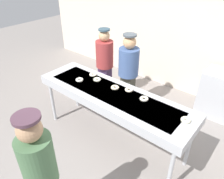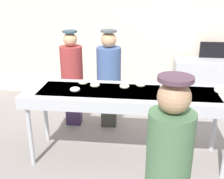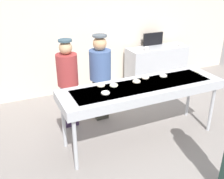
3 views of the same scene
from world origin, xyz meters
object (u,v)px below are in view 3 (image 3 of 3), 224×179
Objects in this scene: sugar_donut_1 at (114,85)px; sugar_donut_6 at (105,93)px; worker_assistant at (68,79)px; sugar_donut_2 at (101,85)px; worker_baker at (100,72)px; fryer_conveyor at (143,90)px; sugar_donut_4 at (198,71)px; sugar_donut_3 at (137,81)px; paper_cup_1 at (181,45)px; paper_cup_0 at (146,49)px; prep_counter at (156,66)px; menu_display at (153,39)px; sugar_donut_5 at (145,77)px; sugar_donut_0 at (163,76)px.

sugar_donut_6 is (-0.22, -0.19, 0.00)m from sugar_donut_1.
sugar_donut_6 is at bearing 122.18° from worker_assistant.
worker_baker is at bearing 68.64° from sugar_donut_2.
fryer_conveyor is 20.54× the size of sugar_donut_4.
sugar_donut_3 is 2.61m from paper_cup_1.
paper_cup_0 is 0.93m from paper_cup_1.
prep_counter is at bearing 41.99° from sugar_donut_1.
prep_counter is (0.38, 1.79, -0.53)m from sugar_donut_4.
sugar_donut_2 is 3.03m from paper_cup_1.
fryer_conveyor is 1.13m from sugar_donut_4.
sugar_donut_3 reaches higher than fryer_conveyor.
sugar_donut_3 is 1.98m from paper_cup_0.
worker_assistant is at bearing -153.75° from menu_display.
worker_baker reaches higher than worker_assistant.
sugar_donut_5 is 1.30× the size of paper_cup_0.
menu_display is at bearing 54.13° from fryer_conveyor.
paper_cup_0 is 0.19× the size of menu_display.
sugar_donut_2 is 0.75m from worker_assistant.
sugar_donut_5 is 1.00× the size of sugar_donut_6.
sugar_donut_2 reaches higher than fryer_conveyor.
sugar_donut_4 is at bearing -119.43° from paper_cup_1.
sugar_donut_5 is (-0.96, 0.12, 0.00)m from sugar_donut_4.
paper_cup_0 is at bearing -137.50° from menu_display.
paper_cup_0 is (1.72, 1.51, -0.02)m from sugar_donut_2.
paper_cup_0 reaches higher than sugar_donut_0.
paper_cup_1 is (1.57, 1.55, -0.02)m from sugar_donut_0.
sugar_donut_2 is (-1.07, 0.06, 0.00)m from sugar_donut_0.
fryer_conveyor is 1.66× the size of worker_assistant.
sugar_donut_2 is 1.00× the size of sugar_donut_5.
sugar_donut_0 is at bearing 10.73° from sugar_donut_6.
sugar_donut_4 is at bearing -7.32° from sugar_donut_5.
worker_baker is at bearing 83.29° from sugar_donut_1.
sugar_donut_2 is at bearing 131.49° from worker_assistant.
sugar_donut_4 is at bearing 161.71° from worker_baker.
menu_display reaches higher than sugar_donut_2.
sugar_donut_0 is 1.70m from paper_cup_0.
fryer_conveyor is 4.97× the size of menu_display.
menu_display reaches higher than sugar_donut_0.
paper_cup_1 is (0.91, 1.61, -0.02)m from sugar_donut_4.
sugar_donut_0 and sugar_donut_2 have the same top height.
paper_cup_1 is at bearing 60.57° from sugar_donut_4.
sugar_donut_4 is 2.04m from menu_display.
worker_baker reaches higher than prep_counter.
worker_assistant is at bearing 10.80° from worker_baker.
menu_display is (0.00, 0.22, 0.60)m from prep_counter.
sugar_donut_0 is 0.08× the size of worker_assistant.
sugar_donut_3 is 1.17m from sugar_donut_4.
fryer_conveyor is at bearing -175.87° from sugar_donut_4.
worker_assistant reaches higher than sugar_donut_4.
sugar_donut_2 is at bearing 80.96° from sugar_donut_6.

